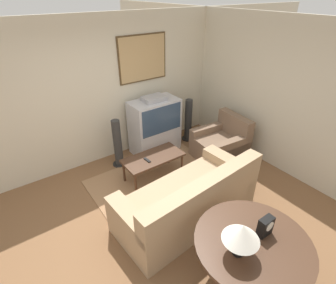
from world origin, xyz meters
TOP-DOWN VIEW (x-y plane):
  - ground_plane at (0.00, 0.00)m, footprint 12.00×12.00m
  - wall_back at (0.02, 2.13)m, footprint 12.00×0.10m
  - wall_right at (2.63, 0.00)m, footprint 0.06×12.00m
  - area_rug at (0.49, 0.89)m, footprint 2.30×1.41m
  - tv at (1.03, 1.73)m, footprint 0.98×0.55m
  - couch at (0.39, -0.17)m, footprint 2.20×1.11m
  - armchair at (1.96, 0.73)m, footprint 0.98×0.92m
  - coffee_table at (0.48, 0.95)m, footprint 1.08×0.51m
  - console_table at (0.25, -1.37)m, footprint 1.25×1.25m
  - table_lamp at (0.01, -1.36)m, footprint 0.37×0.37m
  - mantel_clock at (0.43, -1.36)m, footprint 0.18×0.10m
  - remote at (0.34, 0.91)m, footprint 0.06×0.16m
  - speaker_tower_left at (0.16, 1.69)m, footprint 0.27×0.27m
  - speaker_tower_right at (1.90, 1.69)m, footprint 0.27×0.27m

SIDE VIEW (x-z plane):
  - ground_plane at x=0.00m, z-range 0.00..0.00m
  - area_rug at x=0.49m, z-range 0.00..0.01m
  - armchair at x=1.96m, z-range -0.14..0.72m
  - couch at x=0.39m, z-range -0.13..0.78m
  - coffee_table at x=0.48m, z-range 0.18..0.64m
  - speaker_tower_left at x=0.16m, z-range -0.03..0.93m
  - speaker_tower_right at x=1.90m, z-range -0.03..0.93m
  - remote at x=0.34m, z-range 0.46..0.48m
  - tv at x=1.03m, z-range -0.03..1.19m
  - console_table at x=0.25m, z-range 0.31..1.04m
  - mantel_clock at x=0.43m, z-range 0.73..0.96m
  - table_lamp at x=0.01m, z-range 0.83..1.23m
  - wall_right at x=2.63m, z-range 0.00..2.70m
  - wall_back at x=0.02m, z-range 0.01..2.71m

